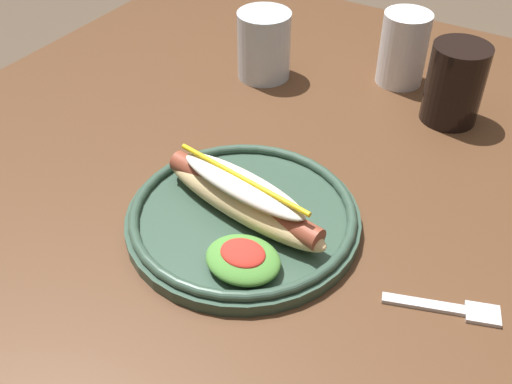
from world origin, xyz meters
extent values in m
cube|color=#51331E|center=(0.00, 0.00, 0.72)|extent=(1.20, 1.06, 0.04)
cylinder|color=#51331E|center=(-0.51, 0.44, 0.35)|extent=(0.06, 0.06, 0.70)
cylinder|color=#334C3D|center=(-0.04, -0.15, 0.75)|extent=(0.28, 0.28, 0.02)
torus|color=#334C3D|center=(-0.04, -0.15, 0.76)|extent=(0.27, 0.27, 0.01)
ellipsoid|color=#E0C184|center=(-0.04, -0.15, 0.78)|extent=(0.24, 0.09, 0.04)
cylinder|color=brown|center=(-0.04, -0.15, 0.78)|extent=(0.22, 0.06, 0.03)
ellipsoid|color=silver|center=(-0.04, -0.15, 0.80)|extent=(0.18, 0.07, 0.02)
cylinder|color=yellow|center=(-0.04, -0.15, 0.81)|extent=(0.19, 0.04, 0.01)
ellipsoid|color=#4C8C38|center=(0.00, -0.22, 0.77)|extent=(0.08, 0.07, 0.02)
ellipsoid|color=red|center=(0.00, -0.22, 0.78)|extent=(0.05, 0.04, 0.01)
cube|color=silver|center=(0.18, -0.16, 0.74)|extent=(0.08, 0.04, 0.00)
cube|color=silver|center=(0.24, -0.14, 0.74)|extent=(0.04, 0.04, 0.00)
cylinder|color=black|center=(0.09, 0.21, 0.80)|extent=(0.08, 0.08, 0.12)
cylinder|color=silver|center=(-0.21, 0.18, 0.79)|extent=(0.09, 0.09, 0.11)
cylinder|color=white|center=(-0.01, 0.27, 0.80)|extent=(0.07, 0.07, 0.12)
camera|label=1|loc=(0.24, -0.60, 1.24)|focal=42.62mm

